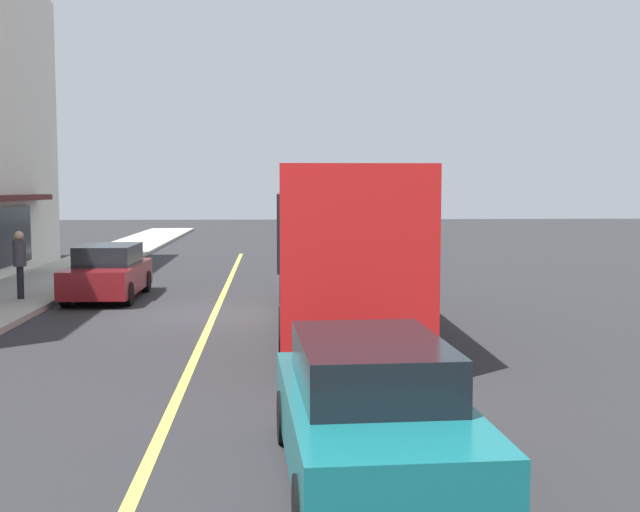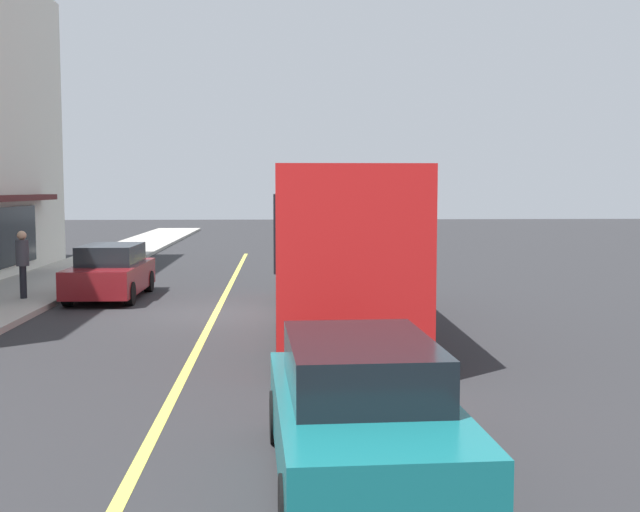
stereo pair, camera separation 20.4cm
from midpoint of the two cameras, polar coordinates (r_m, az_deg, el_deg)
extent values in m
plane|color=#28282B|center=(19.91, -7.92, -4.13)|extent=(120.00, 120.00, 0.00)
cube|color=#D8D14C|center=(19.91, -7.92, -4.11)|extent=(36.00, 0.16, 0.01)
cube|color=red|center=(17.65, 0.83, 1.30)|extent=(11.03, 2.65, 3.00)
cube|color=black|center=(23.07, -0.03, 3.04)|extent=(0.15, 2.10, 1.80)
cube|color=black|center=(17.29, -3.31, 2.41)|extent=(8.80, 0.18, 1.32)
cube|color=black|center=(17.46, 5.06, 2.43)|extent=(8.80, 0.18, 1.32)
cube|color=#0CF259|center=(23.12, -0.04, 5.25)|extent=(0.11, 1.90, 0.36)
cube|color=#2D2D33|center=(23.27, -0.04, -0.91)|extent=(0.19, 2.40, 0.40)
cylinder|color=black|center=(21.26, -2.82, -2.15)|extent=(1.00, 0.31, 1.00)
cylinder|color=black|center=(21.38, 3.25, -2.12)|extent=(1.00, 0.31, 1.00)
cylinder|color=black|center=(14.30, -2.82, -5.62)|extent=(1.00, 0.31, 1.00)
cylinder|color=black|center=(14.47, 6.21, -5.51)|extent=(1.00, 0.31, 1.00)
cube|color=maroon|center=(23.04, -15.35, -1.54)|extent=(4.32, 1.85, 0.75)
cube|color=black|center=(23.13, -15.31, 0.11)|extent=(2.43, 1.54, 0.55)
cylinder|color=black|center=(21.53, -14.01, -2.69)|extent=(0.64, 0.23, 0.64)
cylinder|color=black|center=(21.91, -18.23, -2.66)|extent=(0.64, 0.23, 0.64)
cylinder|color=black|center=(24.30, -12.73, -1.81)|extent=(0.64, 0.23, 0.64)
cylinder|color=black|center=(24.63, -16.50, -1.80)|extent=(0.64, 0.23, 0.64)
cube|color=#14666B|center=(8.49, 3.11, -12.33)|extent=(4.37, 1.97, 0.75)
cube|color=black|center=(8.46, 2.97, -7.82)|extent=(2.47, 1.61, 0.55)
cylinder|color=black|center=(7.45, 11.43, -17.17)|extent=(0.65, 0.25, 0.64)
cylinder|color=black|center=(7.17, -1.85, -17.99)|extent=(0.65, 0.25, 0.64)
cylinder|color=black|center=(10.05, 6.53, -11.24)|extent=(0.65, 0.25, 0.64)
cylinder|color=black|center=(9.84, -3.04, -11.57)|extent=(0.65, 0.25, 0.64)
cylinder|color=black|center=(22.67, -21.13, -1.80)|extent=(0.18, 0.18, 0.88)
cylinder|color=#3F3F47|center=(22.60, -21.19, 0.19)|extent=(0.34, 0.34, 0.70)
sphere|color=tan|center=(22.56, -21.23, 1.39)|extent=(0.25, 0.25, 0.25)
camera|label=1|loc=(0.10, -90.33, -0.03)|focal=44.15mm
camera|label=2|loc=(0.10, 89.67, 0.03)|focal=44.15mm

